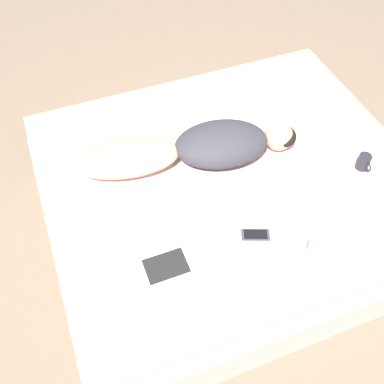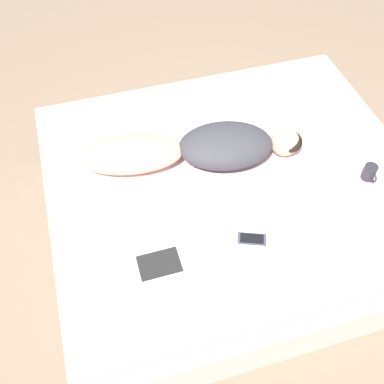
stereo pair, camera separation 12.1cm
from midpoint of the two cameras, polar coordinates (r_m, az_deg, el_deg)
The scene contains 7 objects.
ground_plane at distance 3.03m, azimuth 2.99°, elevation -4.14°, with size 12.00×12.00×0.00m, color #7A6651.
bed at distance 2.81m, azimuth 3.22°, elevation -1.04°, with size 1.85×2.16×0.54m.
person at distance 2.59m, azimuth -1.45°, elevation 5.53°, with size 0.51×1.33×0.19m.
open_magazine at distance 2.29m, azimuth -5.72°, elevation -7.22°, with size 0.45×0.30×0.01m.
coffee_mug at distance 2.73m, azimuth 19.79°, elevation 3.59°, with size 0.11×0.07×0.10m.
cell_phone at distance 2.34m, azimuth 6.59°, elevation -5.46°, with size 0.12×0.16×0.01m.
plush_toy at distance 2.21m, azimuth 13.39°, elevation -7.92°, with size 0.14×0.17×0.21m.
Camera 1 is at (1.52, -0.82, 2.49)m, focal length 42.00 mm.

